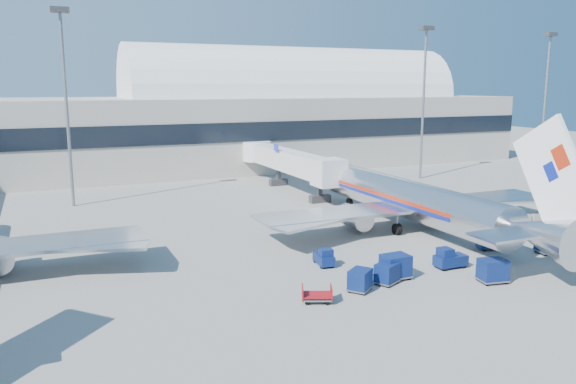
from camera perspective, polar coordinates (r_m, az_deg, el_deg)
name	(u,v)px	position (r m, az deg, el deg)	size (l,w,h in m)	color
ground	(348,254)	(47.94, 6.07, -6.27)	(260.00, 260.00, 0.00)	gray
terminal	(103,126)	(96.29, -18.30, 6.34)	(170.00, 28.15, 21.00)	#B2AA9E
airliner_main	(414,201)	(56.25, 12.70, -0.86)	(32.00, 37.26, 12.07)	silver
jetbridge_near	(285,160)	(77.49, -0.36, 3.28)	(4.40, 27.50, 6.25)	silver
mast_west	(65,79)	(69.72, -21.75, 10.65)	(2.00, 1.20, 22.60)	slate
mast_east	(424,80)	(87.56, 13.68, 10.96)	(2.00, 1.20, 22.60)	slate
mast_far_east	(547,81)	(104.62, 24.80, 10.20)	(2.00, 1.20, 22.60)	slate
barrier_near	(494,223)	(60.03, 20.19, -2.96)	(3.00, 0.55, 0.90)	#9E9E96
barrier_mid	(519,220)	(62.33, 22.38, -2.62)	(3.00, 0.55, 0.90)	#9E9E96
barrier_far	(542,217)	(64.72, 24.41, -2.31)	(3.00, 0.55, 0.90)	#9E9E96
tug_lead	(449,259)	(45.71, 16.08, -6.52)	(2.54, 1.32, 1.64)	#0A1A4E
tug_right	(490,242)	(51.73, 19.82, -4.83)	(2.47, 1.74, 1.46)	#0A1A4E
tug_left	(324,257)	(44.63, 3.68, -6.63)	(1.39, 2.36, 1.46)	#0A1A4E
cart_train_a	(395,266)	(42.17, 10.86, -7.41)	(2.09, 1.60, 1.83)	#0A1A4E
cart_train_b	(387,273)	(41.10, 10.01, -8.12)	(2.12, 1.93, 1.51)	#0A1A4E
cart_train_c	(360,280)	(39.47, 7.32, -8.82)	(2.18, 2.11, 1.53)	#0A1A4E
cart_solo_near	(493,270)	(43.32, 20.08, -7.47)	(2.19, 1.82, 1.72)	#0A1A4E
cart_solo_far	(550,242)	(52.41, 25.07, -4.65)	(2.35, 1.96, 1.84)	#0A1A4E
cart_open_red	(317,296)	(37.46, 2.99, -10.55)	(2.36, 2.06, 0.53)	slate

